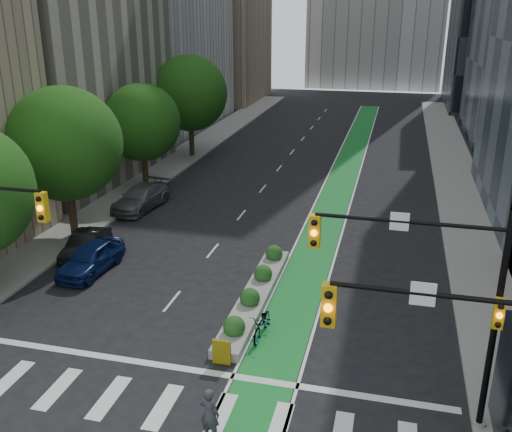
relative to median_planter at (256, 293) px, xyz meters
The scene contains 16 objects.
ground 7.15m from the median_planter, 99.68° to the right, with size 160.00×160.00×0.00m, color black.
sidewalk_left 22.18m from the median_planter, 125.89° to the left, with size 3.60×90.00×0.15m, color gray.
sidewalk_right 20.86m from the median_planter, 59.45° to the left, with size 3.60×90.00×0.15m, color gray.
bike_lane_paint 23.04m from the median_planter, 85.52° to the left, with size 2.20×70.00×0.01m, color #167C2C.
building_tan_far 63.92m from the median_planter, 109.78° to the left, with size 14.00×16.00×26.00m, color tan.
tree_mid 14.16m from the median_planter, 157.87° to the left, with size 6.40×6.40×8.78m.
tree_midfar 19.84m from the median_planter, 129.19° to the left, with size 5.60×5.60×7.76m.
tree_far 28.29m from the median_planter, 116.05° to the left, with size 6.60×6.60×9.00m.
signal_right 10.89m from the median_planter, 41.32° to the right, with size 5.82×0.51×7.20m.
signal_far_right 14.22m from the median_planter, 54.91° to the right, with size 4.82×0.51×7.20m.
median_planter is the anchor object (origin of this frame).
bicycle 3.06m from the median_planter, 70.89° to the right, with size 0.74×2.13×1.12m, color gray.
cyclist 9.09m from the median_planter, 84.94° to the right, with size 0.66×0.43×1.80m, color #38333D.
parked_car_left_near 8.90m from the median_planter, behind, with size 1.79×4.46×1.52m, color #0D1B4E.
parked_car_left_mid 10.42m from the median_planter, 165.72° to the left, with size 1.42×4.08×1.34m, color black.
parked_car_left_far 14.99m from the median_planter, 134.88° to the left, with size 2.15×5.30×1.54m, color #5C5E62.
Camera 1 is at (6.88, -15.63, 12.62)m, focal length 40.00 mm.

